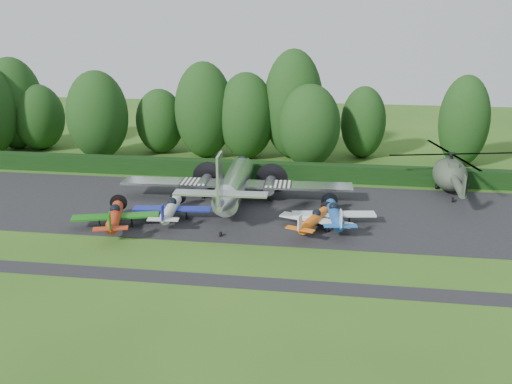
# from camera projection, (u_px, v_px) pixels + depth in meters

# --- Properties ---
(ground) EXTENTS (160.00, 160.00, 0.00)m
(ground) POSITION_uv_depth(u_px,v_px,m) (222.00, 248.00, 47.60)
(ground) COLOR #2B5818
(ground) RESTS_ON ground
(apron) EXTENTS (70.00, 18.00, 0.01)m
(apron) POSITION_uv_depth(u_px,v_px,m) (242.00, 209.00, 57.03)
(apron) COLOR black
(apron) RESTS_ON ground
(taxiway_verge) EXTENTS (70.00, 2.00, 0.00)m
(taxiway_verge) POSITION_uv_depth(u_px,v_px,m) (206.00, 280.00, 41.95)
(taxiway_verge) COLOR black
(taxiway_verge) RESTS_ON ground
(hedgerow) EXTENTS (90.00, 1.60, 2.00)m
(hedgerow) POSITION_uv_depth(u_px,v_px,m) (258.00, 178.00, 67.40)
(hedgerow) COLOR black
(hedgerow) RESTS_ON ground
(transport_plane) EXTENTS (24.02, 18.42, 7.70)m
(transport_plane) POSITION_uv_depth(u_px,v_px,m) (234.00, 184.00, 57.71)
(transport_plane) COLOR silver
(transport_plane) RESTS_ON ground
(light_plane_red) EXTENTS (7.78, 8.18, 2.99)m
(light_plane_red) POSITION_uv_depth(u_px,v_px,m) (115.00, 216.00, 51.34)
(light_plane_red) COLOR #B42D10
(light_plane_red) RESTS_ON ground
(light_plane_white) EXTENTS (7.42, 7.80, 2.85)m
(light_plane_white) POSITION_uv_depth(u_px,v_px,m) (171.00, 209.00, 53.48)
(light_plane_white) COLOR silver
(light_plane_white) RESTS_ON ground
(light_plane_orange) EXTENTS (6.76, 7.11, 2.60)m
(light_plane_orange) POSITION_uv_depth(u_px,v_px,m) (314.00, 220.00, 50.96)
(light_plane_orange) COLOR #E45F0D
(light_plane_orange) RESTS_ON ground
(light_plane_blue) EXTENTS (7.65, 8.04, 2.94)m
(light_plane_blue) POSITION_uv_depth(u_px,v_px,m) (335.00, 214.00, 51.97)
(light_plane_blue) COLOR #1A4FA0
(light_plane_blue) RESTS_ON ground
(helicopter) EXTENTS (13.64, 15.97, 4.39)m
(helicopter) POSITION_uv_depth(u_px,v_px,m) (450.00, 171.00, 61.50)
(helicopter) COLOR #303A2D
(helicopter) RESTS_ON ground
(tree_0) EXTENTS (7.60, 7.60, 11.40)m
(tree_0) POSITION_uv_depth(u_px,v_px,m) (246.00, 116.00, 75.07)
(tree_0) COLOR black
(tree_0) RESTS_ON ground
(tree_1) EXTENTS (7.30, 7.30, 9.27)m
(tree_1) POSITION_uv_depth(u_px,v_px,m) (38.00, 117.00, 80.10)
(tree_1) COLOR black
(tree_1) RESTS_ON ground
(tree_3) EXTENTS (7.81, 7.81, 14.35)m
(tree_3) POSITION_uv_depth(u_px,v_px,m) (293.00, 105.00, 74.71)
(tree_3) COLOR black
(tree_3) RESTS_ON ground
(tree_5) EXTENTS (6.59, 6.59, 8.84)m
(tree_5) POSITION_uv_depth(u_px,v_px,m) (160.00, 121.00, 78.40)
(tree_5) COLOR black
(tree_5) RESTS_ON ground
(tree_6) EXTENTS (8.03, 8.03, 11.65)m
(tree_6) POSITION_uv_depth(u_px,v_px,m) (97.00, 115.00, 74.84)
(tree_6) COLOR black
(tree_6) RESTS_ON ground
(tree_7) EXTENTS (6.20, 6.20, 11.50)m
(tree_7) POSITION_uv_depth(u_px,v_px,m) (464.00, 121.00, 71.14)
(tree_7) COLOR black
(tree_7) RESTS_ON ground
(tree_8) EXTENTS (5.92, 5.92, 9.55)m
(tree_8) POSITION_uv_depth(u_px,v_px,m) (363.00, 122.00, 75.61)
(tree_8) COLOR black
(tree_8) RESTS_ON ground
(tree_9) EXTENTS (7.74, 7.74, 12.71)m
(tree_9) POSITION_uv_depth(u_px,v_px,m) (204.00, 110.00, 75.47)
(tree_9) COLOR black
(tree_9) RESTS_ON ground
(tree_10) EXTENTS (7.72, 7.72, 10.40)m
(tree_10) POSITION_uv_depth(u_px,v_px,m) (310.00, 126.00, 71.27)
(tree_10) COLOR black
(tree_10) RESTS_ON ground
(tree_11) EXTENTS (8.34, 8.34, 12.91)m
(tree_11) POSITION_uv_depth(u_px,v_px,m) (13.00, 104.00, 80.16)
(tree_11) COLOR black
(tree_11) RESTS_ON ground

